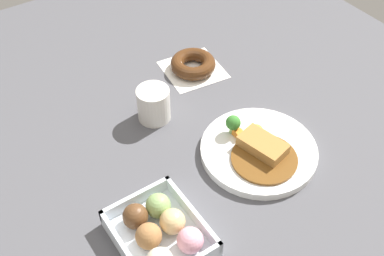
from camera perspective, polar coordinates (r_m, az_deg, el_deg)
The scene contains 5 objects.
ground_plane at distance 1.01m, azimuth -2.53°, elevation -3.82°, with size 1.60×1.60×0.00m, color #4C4C51.
curry_plate at distance 1.02m, azimuth 8.10°, elevation -2.60°, with size 0.25×0.25×0.06m.
donut_box at distance 0.87m, azimuth -3.88°, elevation -12.54°, with size 0.18×0.15×0.06m.
chocolate_ring_donut at distance 1.22m, azimuth 0.12°, elevation 7.75°, with size 0.16×0.16×0.04m.
coffee_mug at distance 1.07m, azimuth -4.69°, elevation 2.90°, with size 0.08×0.08×0.08m, color silver.
Camera 1 is at (0.57, -0.33, 0.76)m, focal length 43.85 mm.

